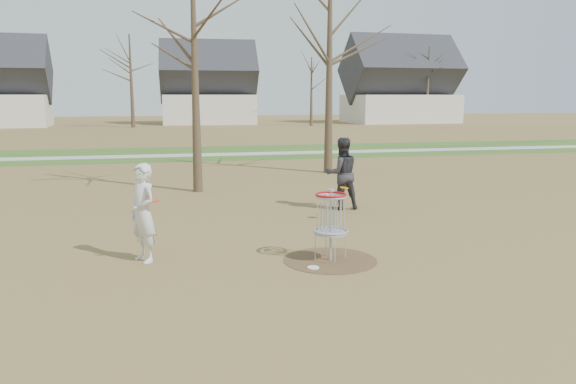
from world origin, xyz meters
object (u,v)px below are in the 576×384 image
Objects in this scene: player_standing at (143,213)px; disc_grounded at (313,268)px; player_throwing at (342,174)px; disc_golf_basket at (331,214)px.

disc_grounded is (3.02, -1.15, -0.92)m from player_standing.
disc_grounded is (-2.18, -5.14, -0.98)m from player_throwing.
player_standing is at bearing 168.27° from disc_golf_basket.
player_throwing is 1.48× the size of disc_golf_basket.
disc_golf_basket reaches higher than disc_grounded.
player_standing is 0.95× the size of player_throwing.
disc_golf_basket is (0.45, 0.43, 0.89)m from disc_grounded.
player_throwing is 5.01m from disc_golf_basket.
player_standing is at bearing 159.08° from disc_grounded.
player_throwing is 9.05× the size of disc_grounded.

